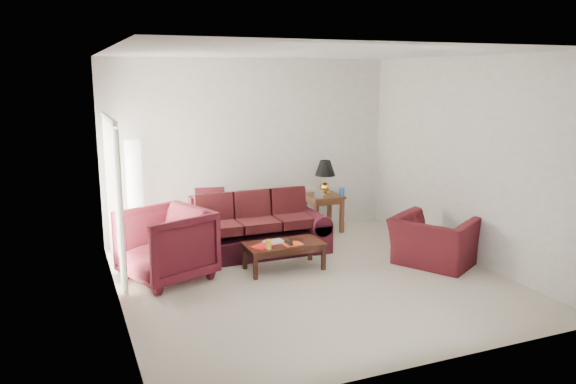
# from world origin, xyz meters

# --- Properties ---
(floor) EXTENTS (5.00, 5.00, 0.00)m
(floor) POSITION_xyz_m (0.00, 0.00, 0.00)
(floor) COLOR beige
(floor) RESTS_ON ground
(blinds) EXTENTS (0.10, 2.00, 2.16)m
(blinds) POSITION_xyz_m (-2.42, 1.30, 1.08)
(blinds) COLOR silver
(blinds) RESTS_ON ground
(sofa) EXTENTS (2.26, 1.07, 0.90)m
(sofa) POSITION_xyz_m (-0.33, 1.35, 0.45)
(sofa) COLOR black
(sofa) RESTS_ON ground
(throw_pillow) EXTENTS (0.50, 0.31, 0.48)m
(throw_pillow) POSITION_xyz_m (-0.88, 2.00, 0.73)
(throw_pillow) COLOR black
(throw_pillow) RESTS_ON sofa
(end_table) EXTENTS (0.65, 0.65, 0.65)m
(end_table) POSITION_xyz_m (1.20, 2.14, 0.33)
(end_table) COLOR #54271D
(end_table) RESTS_ON ground
(table_lamp) EXTENTS (0.47, 0.47, 0.60)m
(table_lamp) POSITION_xyz_m (1.26, 2.20, 0.95)
(table_lamp) COLOR gold
(table_lamp) RESTS_ON end_table
(clock) EXTENTS (0.14, 0.09, 0.14)m
(clock) POSITION_xyz_m (1.02, 1.95, 0.72)
(clock) COLOR #BCBBC0
(clock) RESTS_ON end_table
(blue_canister) EXTENTS (0.10, 0.10, 0.15)m
(blue_canister) POSITION_xyz_m (1.47, 1.95, 0.73)
(blue_canister) COLOR #1A51AC
(blue_canister) RESTS_ON end_table
(picture_frame) EXTENTS (0.16, 0.18, 0.05)m
(picture_frame) POSITION_xyz_m (1.10, 2.38, 0.73)
(picture_frame) COLOR white
(picture_frame) RESTS_ON end_table
(floor_lamp) EXTENTS (0.37, 0.37, 1.78)m
(floor_lamp) POSITION_xyz_m (-2.01, 2.20, 0.89)
(floor_lamp) COLOR silver
(floor_lamp) RESTS_ON ground
(armchair_left) EXTENTS (1.38, 1.36, 0.98)m
(armchair_left) POSITION_xyz_m (-1.82, 0.75, 0.49)
(armchair_left) COLOR #440F18
(armchair_left) RESTS_ON ground
(armchair_right) EXTENTS (1.38, 1.43, 0.71)m
(armchair_right) POSITION_xyz_m (1.90, -0.12, 0.36)
(armchair_right) COLOR #410F15
(armchair_right) RESTS_ON ground
(coffee_table) EXTENTS (1.22, 0.83, 0.39)m
(coffee_table) POSITION_xyz_m (-0.20, 0.52, 0.20)
(coffee_table) COLOR #311D0E
(coffee_table) RESTS_ON ground
(magazine_red) EXTENTS (0.36, 0.34, 0.02)m
(magazine_red) POSITION_xyz_m (-0.55, 0.46, 0.40)
(magazine_red) COLOR red
(magazine_red) RESTS_ON coffee_table
(magazine_white) EXTENTS (0.32, 0.26, 0.02)m
(magazine_white) POSITION_xyz_m (-0.31, 0.60, 0.40)
(magazine_white) COLOR beige
(magazine_white) RESTS_ON coffee_table
(magazine_orange) EXTENTS (0.27, 0.21, 0.01)m
(magazine_orange) POSITION_xyz_m (-0.11, 0.40, 0.40)
(magazine_orange) COLOR #E8501B
(magazine_orange) RESTS_ON coffee_table
(remote_a) EXTENTS (0.07, 0.19, 0.02)m
(remote_a) POSITION_xyz_m (-0.17, 0.41, 0.42)
(remote_a) COLOR black
(remote_a) RESTS_ON coffee_table
(remote_b) EXTENTS (0.10, 0.16, 0.02)m
(remote_b) POSITION_xyz_m (-0.10, 0.50, 0.42)
(remote_b) COLOR black
(remote_b) RESTS_ON coffee_table
(yellow_glass) EXTENTS (0.08, 0.08, 0.13)m
(yellow_glass) POSITION_xyz_m (-0.50, 0.34, 0.46)
(yellow_glass) COLOR yellow
(yellow_glass) RESTS_ON coffee_table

